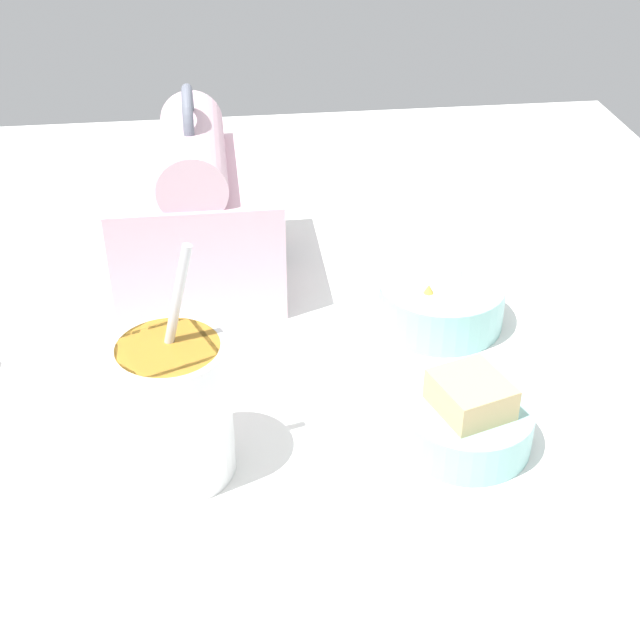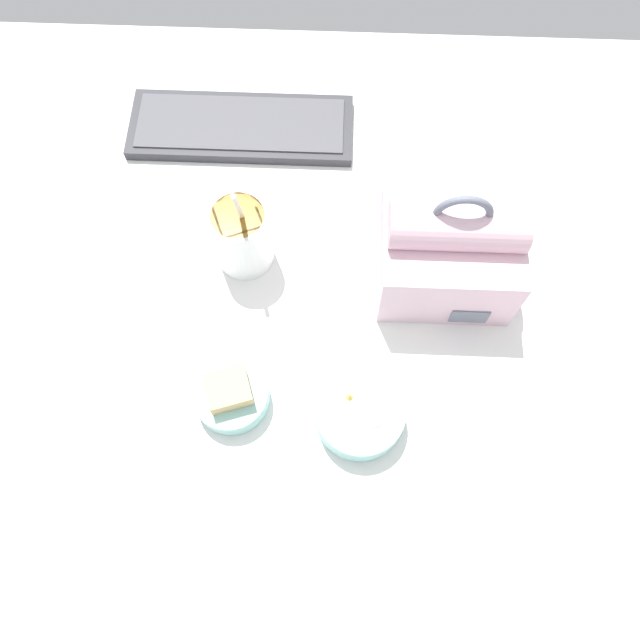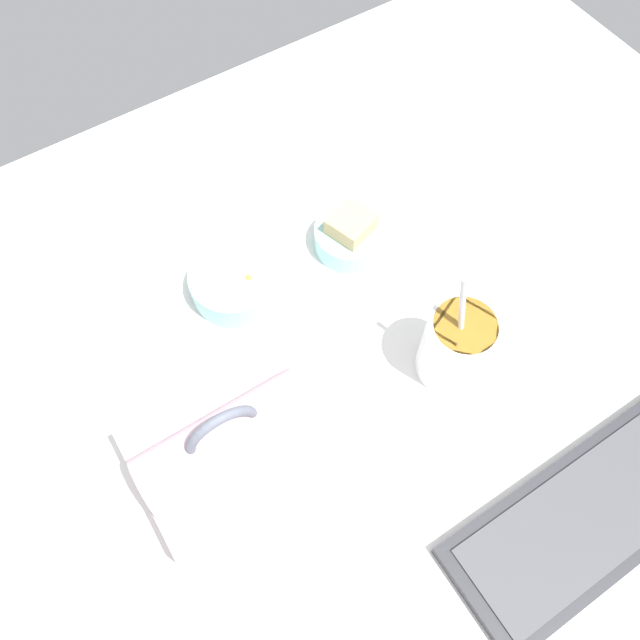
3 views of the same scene
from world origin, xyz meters
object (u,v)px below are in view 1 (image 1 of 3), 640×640
Objects in this scene: lunch_bag at (197,212)px; soup_cup at (174,407)px; bento_bowl_sandwich at (468,420)px; bento_bowl_snacks at (440,302)px.

soup_cup is at bearing 176.15° from lunch_bag.
lunch_bag is at bearing 35.10° from bento_bowl_sandwich.
soup_cup is at bearing 90.18° from bento_bowl_sandwich.
lunch_bag is 25.91cm from bento_bowl_snacks.
lunch_bag is 36.10cm from bento_bowl_sandwich.
soup_cup is 22.82cm from bento_bowl_sandwich.
bento_bowl_snacks is at bearing -117.72° from lunch_bag.
bento_bowl_sandwich reaches higher than bento_bowl_snacks.
bento_bowl_snacks is (-11.83, -22.51, -5.00)cm from lunch_bag.
bento_bowl_snacks is (17.42, -1.95, 0.01)cm from bento_bowl_sandwich.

